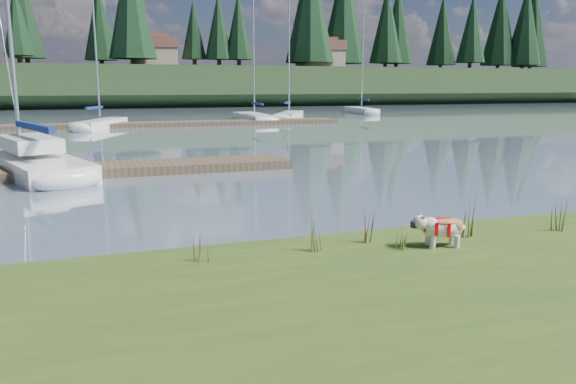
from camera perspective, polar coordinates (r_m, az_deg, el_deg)
name	(u,v)px	position (r m, az deg, el deg)	size (l,w,h in m)	color
ground	(131,127)	(40.32, -15.66, 6.38)	(200.00, 200.00, 0.00)	gray
ridge	(109,87)	(83.18, -17.71, 10.12)	(200.00, 20.00, 5.00)	black
bulldog	(441,227)	(9.23, 15.33, -3.41)	(0.89, 0.46, 0.52)	silver
sailboat_main	(21,155)	(21.98, -25.46, 3.37)	(5.12, 10.17, 14.36)	white
dock_near	(45,172)	(19.39, -23.47, 1.86)	(16.00, 2.00, 0.30)	#4C3D2C
dock_far	(160,124)	(40.48, -12.83, 6.74)	(26.00, 2.20, 0.30)	#4C3D2C
sailboat_bg_2	(104,123)	(40.24, -18.18, 6.70)	(4.12, 7.11, 10.82)	white
sailboat_bg_3	(252,116)	(45.98, -3.67, 7.67)	(2.00, 8.95, 12.98)	white
sailboat_bg_4	(290,115)	(48.54, 0.24, 7.86)	(4.85, 7.23, 11.03)	white
sailboat_bg_5	(359,110)	(58.31, 7.26, 8.28)	(2.47, 7.66, 10.81)	white
weed_0	(316,232)	(8.76, 2.87, -4.04)	(0.17, 0.14, 0.69)	#475B23
weed_1	(369,228)	(9.31, 8.26, -3.59)	(0.17, 0.14, 0.56)	#475B23
weed_2	(468,219)	(9.96, 17.79, -2.58)	(0.17, 0.14, 0.75)	#475B23
weed_3	(201,248)	(8.31, -8.81, -5.60)	(0.17, 0.14, 0.49)	#475B23
weed_4	(398,239)	(8.95, 11.14, -4.69)	(0.17, 0.14, 0.41)	#475B23
weed_5	(558,217)	(10.94, 25.73, -2.26)	(0.17, 0.14, 0.62)	#475B23
mud_lip	(260,258)	(9.32, -2.90, -6.75)	(60.00, 0.50, 0.14)	#33281C
conifer_3	(24,14)	(82.96, -25.26, 16.01)	(4.84, 4.84, 12.25)	#382619
conifer_4	(131,2)	(77.01, -15.68, 18.12)	(6.16, 6.16, 15.10)	#382619
conifer_5	(218,27)	(82.40, -7.08, 16.34)	(3.96, 3.96, 10.35)	#382619
conifer_6	(310,5)	(84.60, 2.28, 18.43)	(7.04, 7.04, 17.00)	#382619
conifer_7	(386,24)	(92.99, 9.97, 16.47)	(5.28, 5.28, 13.20)	#382619
conifer_8	(472,29)	(96.58, 18.17, 15.49)	(4.62, 4.62, 11.77)	#382619
conifer_9	(525,24)	(107.18, 22.97, 15.40)	(5.94, 5.94, 14.62)	#382619
house_1	(153,52)	(81.70, -13.54, 13.70)	(6.30, 5.30, 4.65)	gray
house_2	(320,54)	(85.65, 3.27, 13.83)	(6.30, 5.30, 4.65)	gray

